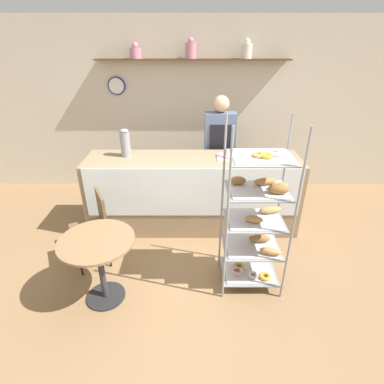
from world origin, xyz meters
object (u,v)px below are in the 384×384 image
(pastry_rack, at_px, (256,217))
(donut_tray_counter, at_px, (229,156))
(person_worker, at_px, (218,149))
(cafe_table, at_px, (98,255))
(cafe_chair, at_px, (94,222))
(coffee_carafe, at_px, (124,143))

(pastry_rack, distance_m, donut_tray_counter, 1.16)
(pastry_rack, xyz_separation_m, person_worker, (-0.24, 1.67, 0.12))
(cafe_table, xyz_separation_m, donut_tray_counter, (1.38, 1.38, 0.48))
(cafe_chair, distance_m, coffee_carafe, 1.10)
(person_worker, height_order, cafe_table, person_worker)
(person_worker, xyz_separation_m, donut_tray_counter, (0.09, -0.53, 0.09))
(cafe_chair, height_order, donut_tray_counter, donut_tray_counter)
(person_worker, distance_m, donut_tray_counter, 0.55)
(cafe_table, height_order, donut_tray_counter, donut_tray_counter)
(person_worker, xyz_separation_m, coffee_carafe, (-1.26, -0.47, 0.25))
(pastry_rack, height_order, person_worker, pastry_rack)
(pastry_rack, bearing_deg, cafe_chair, 169.01)
(person_worker, relative_size, coffee_carafe, 4.70)
(cafe_table, bearing_deg, person_worker, 56.00)
(cafe_chair, relative_size, coffee_carafe, 2.45)
(cafe_chair, bearing_deg, cafe_table, -7.91)
(pastry_rack, xyz_separation_m, cafe_chair, (-1.73, 0.34, -0.27))
(person_worker, relative_size, donut_tray_counter, 4.47)
(coffee_carafe, bearing_deg, pastry_rack, -38.75)
(person_worker, xyz_separation_m, cafe_chair, (-1.49, -1.33, -0.39))
(coffee_carafe, height_order, donut_tray_counter, coffee_carafe)
(cafe_table, xyz_separation_m, cafe_chair, (-0.20, 0.58, 0.00))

